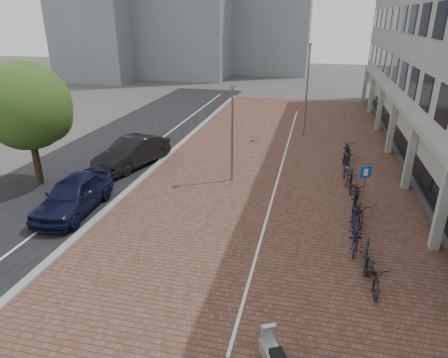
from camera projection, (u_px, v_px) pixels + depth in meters
The scene contains 13 objects.
ground at pixel (184, 279), 13.56m from camera, with size 140.00×140.00×0.00m, color #474442.
plaza_brick at pixel (278, 165), 23.94m from camera, with size 14.50×42.00×0.04m, color brown.
street_asphalt at pixel (113, 152), 26.25m from camera, with size 8.00×50.00×0.03m, color black.
curb at pixel (168, 155), 25.41m from camera, with size 0.35×42.00×0.14m, color gray.
lane_line at pixel (141, 154), 25.83m from camera, with size 0.12×44.00×0.00m, color white.
parking_line at pixel (282, 165), 23.88m from camera, with size 0.10×30.00×0.00m, color white.
car_navy at pixel (73, 195), 17.93m from camera, with size 1.97×4.91×1.67m, color black.
car_dark at pixel (132, 153), 23.45m from camera, with size 1.81×5.20×1.71m, color black.
parking_sign at pixel (364, 184), 17.04m from camera, with size 0.48×0.25×2.46m.
lamp_near at pixel (232, 136), 20.71m from camera, with size 0.12×0.12×5.12m, color gray.
lamp_far at pixel (307, 92), 28.37m from camera, with size 0.12×0.12×6.60m, color slate.
street_tree at pixel (30, 108), 19.79m from camera, with size 4.41×4.41×6.41m.
bike_row at pixel (353, 190), 19.20m from camera, with size 1.26×15.82×1.05m.
Camera 1 is at (3.89, -10.62, 8.34)m, focal length 31.63 mm.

